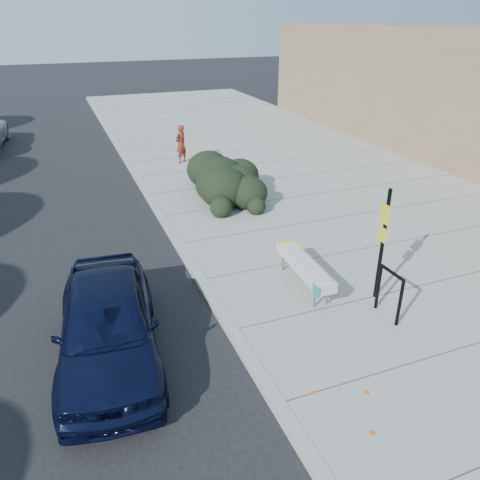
# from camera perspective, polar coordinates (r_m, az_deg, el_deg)

# --- Properties ---
(ground) EXTENTS (120.00, 120.00, 0.00)m
(ground) POSITION_cam_1_polar(r_m,az_deg,el_deg) (9.15, -0.80, -11.67)
(ground) COLOR black
(ground) RESTS_ON ground
(sidewalk_near) EXTENTS (11.20, 50.00, 0.15)m
(sidewalk_near) POSITION_cam_1_polar(r_m,az_deg,el_deg) (15.35, 12.28, 4.24)
(sidewalk_near) COLOR gray
(sidewalk_near) RESTS_ON ground
(curb_near) EXTENTS (0.22, 50.00, 0.17)m
(curb_near) POSITION_cam_1_polar(r_m,az_deg,el_deg) (13.26, -8.49, 1.09)
(curb_near) COLOR #9E9E99
(curb_near) RESTS_ON ground
(bench) EXTENTS (0.56, 2.16, 0.65)m
(bench) POSITION_cam_1_polar(r_m,az_deg,el_deg) (10.22, 7.84, -3.14)
(bench) COLOR gray
(bench) RESTS_ON sidewalk_near
(bike_rack) EXTENTS (0.08, 0.70, 1.02)m
(bike_rack) POSITION_cam_1_polar(r_m,az_deg,el_deg) (9.54, 17.78, -5.77)
(bike_rack) COLOR black
(bike_rack) RESTS_ON sidewalk_near
(sign_post) EXTENTS (0.10, 0.28, 2.42)m
(sign_post) POSITION_cam_1_polar(r_m,az_deg,el_deg) (9.77, 16.99, 0.24)
(sign_post) COLOR black
(sign_post) RESTS_ON sidewalk_near
(hedge) EXTENTS (3.29, 4.26, 1.43)m
(hedge) POSITION_cam_1_polar(r_m,az_deg,el_deg) (15.43, -1.32, 8.06)
(hedge) COLOR black
(hedge) RESTS_ON sidewalk_near
(sedan_navy) EXTENTS (2.15, 4.38, 1.44)m
(sedan_navy) POSITION_cam_1_polar(r_m,az_deg,el_deg) (8.56, -15.86, -9.82)
(sedan_navy) COLOR black
(sedan_navy) RESTS_ON ground
(pedestrian) EXTENTS (0.66, 0.60, 1.50)m
(pedestrian) POSITION_cam_1_polar(r_m,az_deg,el_deg) (19.20, -7.23, 11.55)
(pedestrian) COLOR maroon
(pedestrian) RESTS_ON sidewalk_near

